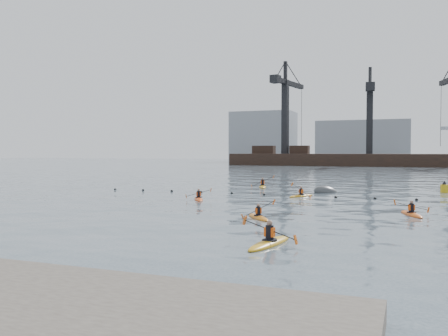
# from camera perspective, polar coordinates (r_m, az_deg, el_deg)

# --- Properties ---
(ground) EXTENTS (400.00, 400.00, 0.00)m
(ground) POSITION_cam_1_polar(r_m,az_deg,el_deg) (19.09, -8.75, -9.20)
(ground) COLOR #394A54
(ground) RESTS_ON ground
(float_line) EXTENTS (33.24, 0.73, 0.24)m
(float_line) POSITION_cam_1_polar(r_m,az_deg,el_deg) (40.14, 6.97, -3.26)
(float_line) COLOR black
(float_line) RESTS_ON ground
(barge_pier) EXTENTS (72.00, 19.30, 29.50)m
(barge_pier) POSITION_cam_1_polar(r_m,az_deg,el_deg) (126.57, 16.96, 1.10)
(barge_pier) COLOR black
(barge_pier) RESTS_ON ground
(skyline) EXTENTS (141.00, 28.00, 22.00)m
(skyline) POSITION_cam_1_polar(r_m,az_deg,el_deg) (166.72, 18.89, 3.80)
(skyline) COLOR gray
(skyline) RESTS_ON ground
(kayaker_0) EXTENTS (2.17, 2.66, 1.14)m
(kayaker_0) POSITION_cam_1_polar(r_m,az_deg,el_deg) (26.46, 4.15, -5.85)
(kayaker_0) COLOR orange
(kayaker_0) RESTS_ON ground
(kayaker_1) EXTENTS (2.36, 3.54, 1.21)m
(kayaker_1) POSITION_cam_1_polar(r_m,az_deg,el_deg) (19.09, 5.50, -8.86)
(kayaker_1) COLOR gold
(kayaker_1) RESTS_ON ground
(kayaker_2) EXTENTS (1.95, 2.90, 1.02)m
(kayaker_2) POSITION_cam_1_polar(r_m,az_deg,el_deg) (36.43, -3.08, -3.69)
(kayaker_2) COLOR #E75015
(kayaker_2) RESTS_ON ground
(kayaker_3) EXTENTS (1.92, 2.91, 1.23)m
(kayaker_3) POSITION_cam_1_polar(r_m,az_deg,el_deg) (39.43, 9.26, -3.28)
(kayaker_3) COLOR orange
(kayaker_3) RESTS_ON ground
(kayaker_4) EXTENTS (1.98, 3.07, 1.02)m
(kayaker_4) POSITION_cam_1_polar(r_m,az_deg,el_deg) (29.73, 21.62, -5.11)
(kayaker_4) COLOR #D75514
(kayaker_4) RESTS_ON ground
(kayaker_5) EXTENTS (2.38, 3.57, 1.40)m
(kayaker_5) POSITION_cam_1_polar(r_m,az_deg,el_deg) (49.13, 4.66, -2.20)
(kayaker_5) COLOR #C79017
(kayaker_5) RESTS_ON ground
(mooring_buoy) EXTENTS (2.89, 2.72, 1.66)m
(mooring_buoy) POSITION_cam_1_polar(r_m,az_deg,el_deg) (43.68, 12.17, -2.91)
(mooring_buoy) COLOR #37393B
(mooring_buoy) RESTS_ON ground
(nav_buoy) EXTENTS (0.68, 0.68, 1.23)m
(nav_buoy) POSITION_cam_1_polar(r_m,az_deg,el_deg) (46.97, 24.98, -2.25)
(nav_buoy) COLOR #BB9412
(nav_buoy) RESTS_ON ground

